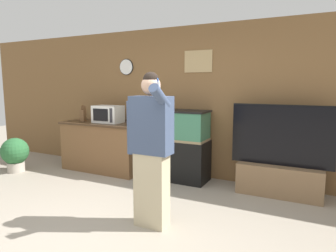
# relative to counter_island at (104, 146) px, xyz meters

# --- Properties ---
(ground_plane) EXTENTS (18.00, 18.00, 0.00)m
(ground_plane) POSITION_rel_counter_island_xyz_m (1.57, -2.00, -0.46)
(ground_plane) COLOR gray
(wall_back_paneled) EXTENTS (10.00, 0.08, 2.60)m
(wall_back_paneled) POSITION_rel_counter_island_xyz_m (1.57, 0.45, 0.85)
(wall_back_paneled) COLOR brown
(wall_back_paneled) RESTS_ON ground_plane
(counter_island) EXTENTS (1.60, 0.68, 0.91)m
(counter_island) POSITION_rel_counter_island_xyz_m (0.00, 0.00, 0.00)
(counter_island) COLOR brown
(counter_island) RESTS_ON ground_plane
(microwave) EXTENTS (0.53, 0.33, 0.31)m
(microwave) POSITION_rel_counter_island_xyz_m (0.11, 0.01, 0.61)
(microwave) COLOR white
(microwave) RESTS_ON counter_island
(knife_block) EXTENTS (0.10, 0.08, 0.31)m
(knife_block) POSITION_rel_counter_island_xyz_m (-0.47, -0.02, 0.57)
(knife_block) COLOR brown
(knife_block) RESTS_ON counter_island
(aquarium_on_stand) EXTENTS (1.04, 0.50, 1.19)m
(aquarium_on_stand) POSITION_rel_counter_island_xyz_m (1.48, 0.11, 0.14)
(aquarium_on_stand) COLOR black
(aquarium_on_stand) RESTS_ON ground_plane
(tv_on_stand) EXTENTS (1.42, 0.40, 1.33)m
(tv_on_stand) POSITION_rel_counter_island_xyz_m (3.12, 0.10, -0.07)
(tv_on_stand) COLOR brown
(tv_on_stand) RESTS_ON ground_plane
(person_standing) EXTENTS (0.55, 0.42, 1.75)m
(person_standing) POSITION_rel_counter_island_xyz_m (1.92, -1.56, 0.45)
(person_standing) COLOR #BCAD89
(person_standing) RESTS_ON ground_plane
(potted_plant) EXTENTS (0.49, 0.49, 0.63)m
(potted_plant) POSITION_rel_counter_island_xyz_m (-1.40, -0.84, -0.11)
(potted_plant) COLOR #B2A899
(potted_plant) RESTS_ON ground_plane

